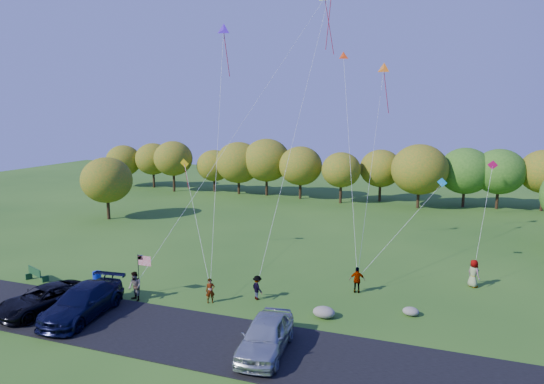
# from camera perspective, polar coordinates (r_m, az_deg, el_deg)

# --- Properties ---
(ground) EXTENTS (140.00, 140.00, 0.00)m
(ground) POSITION_cam_1_polar(r_m,az_deg,el_deg) (31.13, -7.20, -13.23)
(ground) COLOR #285418
(ground) RESTS_ON ground
(asphalt_lane) EXTENTS (44.00, 6.00, 0.06)m
(asphalt_lane) POSITION_cam_1_polar(r_m,az_deg,el_deg) (27.95, -11.10, -16.05)
(asphalt_lane) COLOR black
(asphalt_lane) RESTS_ON ground
(treeline) EXTENTS (76.22, 27.46, 8.56)m
(treeline) POSITION_cam_1_polar(r_m,az_deg,el_deg) (63.05, 8.23, 2.97)
(treeline) COLOR #392714
(treeline) RESTS_ON ground
(minivan_dark) EXTENTS (4.00, 6.03, 1.54)m
(minivan_dark) POSITION_cam_1_polar(r_m,az_deg,el_deg) (32.81, -25.24, -11.34)
(minivan_dark) COLOR black
(minivan_dark) RESTS_ON asphalt_lane
(minivan_navy) EXTENTS (3.13, 6.39, 1.79)m
(minivan_navy) POSITION_cam_1_polar(r_m,az_deg,el_deg) (31.14, -21.41, -11.95)
(minivan_navy) COLOR black
(minivan_navy) RESTS_ON asphalt_lane
(minivan_silver) EXTENTS (2.65, 5.48, 1.80)m
(minivan_silver) POSITION_cam_1_polar(r_m,az_deg,el_deg) (25.19, -0.76, -16.51)
(minivan_silver) COLOR #A6ACB1
(minivan_silver) RESTS_ON asphalt_lane
(flyer_a) EXTENTS (0.69, 0.63, 1.59)m
(flyer_a) POSITION_cam_1_polar(r_m,az_deg,el_deg) (31.42, -7.27, -11.46)
(flyer_a) COLOR #4C4C59
(flyer_a) RESTS_ON ground
(flyer_b) EXTENTS (1.16, 1.07, 1.91)m
(flyer_b) POSITION_cam_1_polar(r_m,az_deg,el_deg) (32.63, -15.83, -10.64)
(flyer_b) COLOR #4C4C59
(flyer_b) RESTS_ON ground
(flyer_c) EXTENTS (1.17, 1.09, 1.58)m
(flyer_c) POSITION_cam_1_polar(r_m,az_deg,el_deg) (31.71, -1.73, -11.18)
(flyer_c) COLOR #4C4C59
(flyer_c) RESTS_ON ground
(flyer_d) EXTENTS (1.10, 0.63, 1.77)m
(flyer_d) POSITION_cam_1_polar(r_m,az_deg,el_deg) (33.25, 10.00, -10.16)
(flyer_d) COLOR #4C4C59
(flyer_d) RESTS_ON ground
(flyer_e) EXTENTS (1.08, 1.11, 1.92)m
(flyer_e) POSITION_cam_1_polar(r_m,az_deg,el_deg) (36.51, 22.62, -8.83)
(flyer_e) COLOR #4C4C59
(flyer_e) RESTS_ON ground
(park_bench) EXTENTS (1.77, 0.92, 1.02)m
(park_bench) POSITION_cam_1_polar(r_m,az_deg,el_deg) (38.83, -26.06, -8.63)
(park_bench) COLOR #173F1F
(park_bench) RESTS_ON ground
(trash_barrel) EXTENTS (0.58, 0.58, 0.87)m
(trash_barrel) POSITION_cam_1_polar(r_m,az_deg,el_deg) (36.66, -19.89, -9.45)
(trash_barrel) COLOR #0C21B4
(trash_barrel) RESTS_ON ground
(flag_assembly) EXTENTS (1.02, 0.66, 2.75)m
(flag_assembly) POSITION_cam_1_polar(r_m,az_deg,el_deg) (33.09, -15.03, -8.25)
(flag_assembly) COLOR black
(flag_assembly) RESTS_ON ground
(boulder_near) EXTENTS (1.31, 1.03, 0.66)m
(boulder_near) POSITION_cam_1_polar(r_m,az_deg,el_deg) (29.47, 6.13, -13.88)
(boulder_near) COLOR gray
(boulder_near) RESTS_ON ground
(boulder_far) EXTENTS (0.95, 0.79, 0.50)m
(boulder_far) POSITION_cam_1_polar(r_m,az_deg,el_deg) (30.75, 16.01, -13.35)
(boulder_far) COLOR slate
(boulder_far) RESTS_ON ground
(kites_aloft) EXTENTS (24.08, 9.79, 16.87)m
(kites_aloft) POSITION_cam_1_polar(r_m,az_deg,el_deg) (40.87, 6.65, 17.68)
(kites_aloft) COLOR red
(kites_aloft) RESTS_ON ground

